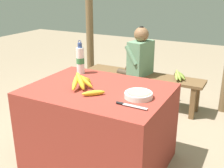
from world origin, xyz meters
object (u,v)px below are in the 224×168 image
object	(u,v)px
water_bottle	(80,60)
wooden_bench	(143,79)
banana_bunch_ripe	(81,80)
serving_bowl	(139,94)
knife	(127,105)
seated_vendor	(137,60)
banana_bunch_green	(179,75)
loose_banana_front	(94,93)

from	to	relation	value
water_bottle	wooden_bench	world-z (taller)	water_bottle
banana_bunch_ripe	serving_bowl	distance (m)	0.52
serving_bowl	knife	xyz separation A→B (m)	(-0.01, -0.18, -0.02)
seated_vendor	banana_bunch_green	distance (m)	0.56
loose_banana_front	knife	world-z (taller)	loose_banana_front
loose_banana_front	banana_bunch_green	world-z (taller)	loose_banana_front
loose_banana_front	seated_vendor	xyz separation A→B (m)	(-0.27, 1.54, -0.13)
seated_vendor	knife	bearing A→B (deg)	122.51
loose_banana_front	banana_bunch_ripe	bearing A→B (deg)	151.97
serving_bowl	seated_vendor	world-z (taller)	seated_vendor
water_bottle	seated_vendor	world-z (taller)	seated_vendor
loose_banana_front	knife	xyz separation A→B (m)	(0.32, -0.06, -0.01)
loose_banana_front	seated_vendor	world-z (taller)	seated_vendor
serving_bowl	water_bottle	size ratio (longest dim) A/B	0.67
banana_bunch_ripe	seated_vendor	distance (m)	1.45
knife	banana_bunch_ripe	bearing A→B (deg)	163.88
seated_vendor	banana_bunch_green	size ratio (longest dim) A/B	3.83
serving_bowl	wooden_bench	xyz separation A→B (m)	(-0.52, 1.44, -0.39)
loose_banana_front	banana_bunch_green	distance (m)	1.60
banana_bunch_ripe	banana_bunch_green	bearing A→B (deg)	72.41
wooden_bench	seated_vendor	xyz separation A→B (m)	(-0.08, -0.02, 0.26)
loose_banana_front	seated_vendor	bearing A→B (deg)	100.01
water_bottle	knife	world-z (taller)	water_bottle
seated_vendor	banana_bunch_ripe	bearing A→B (deg)	105.67
water_bottle	wooden_bench	distance (m)	1.24
banana_bunch_ripe	seated_vendor	bearing A→B (deg)	93.50
banana_bunch_ripe	knife	distance (m)	0.53
banana_bunch_green	wooden_bench	bearing A→B (deg)	179.71
banana_bunch_ripe	loose_banana_front	bearing A→B (deg)	-28.03
banana_bunch_green	knife	bearing A→B (deg)	-88.52
wooden_bench	seated_vendor	bearing A→B (deg)	-165.02
serving_bowl	seated_vendor	xyz separation A→B (m)	(-0.60, 1.41, -0.13)
knife	banana_bunch_green	size ratio (longest dim) A/B	0.88
wooden_bench	banana_bunch_green	xyz separation A→B (m)	(0.47, -0.00, 0.13)
water_bottle	knife	bearing A→B (deg)	-34.36
water_bottle	loose_banana_front	xyz separation A→B (m)	(0.42, -0.45, -0.11)
banana_bunch_ripe	water_bottle	bearing A→B (deg)	124.15
banana_bunch_ripe	loose_banana_front	world-z (taller)	banana_bunch_ripe
wooden_bench	serving_bowl	bearing A→B (deg)	-69.96
wooden_bench	banana_bunch_green	distance (m)	0.49
banana_bunch_ripe	loose_banana_front	size ratio (longest dim) A/B	1.76
serving_bowl	water_bottle	distance (m)	0.83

